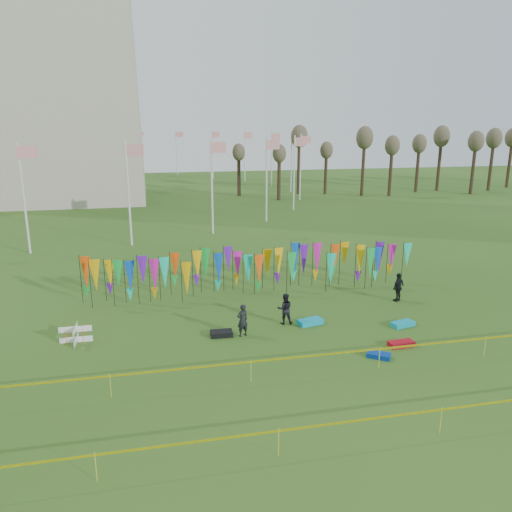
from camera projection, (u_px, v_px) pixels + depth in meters
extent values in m
plane|color=#264A15|center=(288.00, 355.00, 20.64)|extent=(160.00, 160.00, 0.00)
cylinder|color=silver|center=(291.00, 163.00, 67.78)|extent=(0.16, 0.16, 8.00)
plane|color=#B51320|center=(296.00, 138.00, 67.05)|extent=(1.40, 0.00, 1.40)
cylinder|color=silver|center=(272.00, 159.00, 74.43)|extent=(0.16, 0.16, 8.00)
plane|color=#B51320|center=(276.00, 136.00, 73.70)|extent=(1.40, 0.00, 1.40)
cylinder|color=silver|center=(245.00, 157.00, 80.23)|extent=(0.16, 0.16, 8.00)
plane|color=#B51320|center=(248.00, 135.00, 79.50)|extent=(1.40, 0.00, 1.40)
cylinder|color=silver|center=(213.00, 155.00, 84.79)|extent=(0.16, 0.16, 8.00)
plane|color=#B51320|center=(216.00, 135.00, 84.06)|extent=(1.40, 0.00, 1.40)
cylinder|color=silver|center=(177.00, 154.00, 87.80)|extent=(0.16, 0.16, 8.00)
plane|color=#B51320|center=(179.00, 134.00, 87.07)|extent=(1.40, 0.00, 1.40)
cylinder|color=silver|center=(137.00, 153.00, 89.06)|extent=(0.16, 0.16, 8.00)
plane|color=#B51320|center=(140.00, 134.00, 88.32)|extent=(1.40, 0.00, 1.40)
cylinder|color=silver|center=(96.00, 153.00, 88.47)|extent=(0.16, 0.16, 8.00)
plane|color=#B51320|center=(98.00, 134.00, 87.74)|extent=(1.40, 0.00, 1.40)
cylinder|color=silver|center=(51.00, 154.00, 86.08)|extent=(0.16, 0.16, 8.00)
plane|color=#B51320|center=(53.00, 135.00, 85.35)|extent=(1.40, 0.00, 1.40)
cylinder|color=silver|center=(5.00, 156.00, 82.06)|extent=(0.16, 0.16, 8.00)
plane|color=#B51320|center=(6.00, 135.00, 81.33)|extent=(1.40, 0.00, 1.40)
cylinder|color=silver|center=(24.00, 199.00, 35.62)|extent=(0.16, 0.16, 8.00)
plane|color=#B51320|center=(27.00, 152.00, 34.88)|extent=(1.40, 0.00, 1.40)
cylinder|color=silver|center=(129.00, 194.00, 38.00)|extent=(0.16, 0.16, 8.00)
plane|color=#B51320|center=(134.00, 150.00, 37.27)|extent=(1.40, 0.00, 1.40)
cylinder|color=silver|center=(212.00, 187.00, 42.03)|extent=(0.16, 0.16, 8.00)
plane|color=#B51320|center=(218.00, 147.00, 41.29)|extent=(1.40, 0.00, 1.40)
cylinder|color=silver|center=(267.00, 180.00, 47.41)|extent=(0.16, 0.16, 8.00)
plane|color=#B51320|center=(273.00, 145.00, 46.68)|extent=(1.40, 0.00, 1.40)
cylinder|color=silver|center=(294.00, 173.00, 53.80)|extent=(0.16, 0.16, 8.00)
plane|color=#B51320|center=(300.00, 142.00, 53.07)|extent=(1.40, 0.00, 1.40)
cylinder|color=silver|center=(300.00, 167.00, 60.75)|extent=(0.16, 0.16, 8.00)
plane|color=#B51320|center=(306.00, 140.00, 60.02)|extent=(1.40, 0.00, 1.40)
cylinder|color=black|center=(80.00, 283.00, 25.97)|extent=(0.03, 0.03, 2.45)
cone|color=#F54C0D|center=(86.00, 276.00, 25.94)|extent=(0.64, 0.64, 1.60)
cylinder|color=black|center=(92.00, 282.00, 26.09)|extent=(0.03, 0.03, 2.45)
cone|color=#D39406|center=(97.00, 275.00, 26.06)|extent=(0.64, 0.64, 1.60)
cylinder|color=black|center=(104.00, 281.00, 26.21)|extent=(0.03, 0.03, 2.45)
cone|color=#F7AD0C|center=(109.00, 275.00, 26.18)|extent=(0.64, 0.64, 1.60)
cylinder|color=black|center=(115.00, 281.00, 26.33)|extent=(0.03, 0.03, 2.45)
cone|color=green|center=(120.00, 274.00, 26.30)|extent=(0.64, 0.64, 1.60)
cylinder|color=black|center=(126.00, 280.00, 26.45)|extent=(0.03, 0.03, 2.45)
cone|color=#0A46B9|center=(131.00, 273.00, 26.42)|extent=(0.64, 0.64, 1.60)
cylinder|color=black|center=(138.00, 279.00, 26.57)|extent=(0.03, 0.03, 2.45)
cone|color=#6013AD|center=(143.00, 273.00, 26.54)|extent=(0.64, 0.64, 1.60)
cylinder|color=black|center=(149.00, 278.00, 26.69)|extent=(0.03, 0.03, 2.45)
cone|color=#D918A7|center=(154.00, 272.00, 26.65)|extent=(0.64, 0.64, 1.60)
cylinder|color=black|center=(160.00, 278.00, 26.81)|extent=(0.03, 0.03, 2.45)
cone|color=#0DC49D|center=(165.00, 271.00, 26.77)|extent=(0.64, 0.64, 1.60)
cylinder|color=black|center=(171.00, 277.00, 26.92)|extent=(0.03, 0.03, 2.45)
cone|color=#F54C0D|center=(176.00, 271.00, 26.89)|extent=(0.64, 0.64, 1.60)
cylinder|color=black|center=(181.00, 276.00, 27.04)|extent=(0.03, 0.03, 2.45)
cone|color=#D39406|center=(186.00, 270.00, 27.01)|extent=(0.64, 0.64, 1.60)
cylinder|color=black|center=(192.00, 276.00, 27.16)|extent=(0.03, 0.03, 2.45)
cone|color=#F7AD0C|center=(197.00, 269.00, 27.13)|extent=(0.64, 0.64, 1.60)
cylinder|color=black|center=(203.00, 275.00, 27.28)|extent=(0.03, 0.03, 2.45)
cone|color=green|center=(208.00, 269.00, 27.25)|extent=(0.64, 0.64, 1.60)
cylinder|color=black|center=(213.00, 274.00, 27.40)|extent=(0.03, 0.03, 2.45)
cone|color=#0A46B9|center=(218.00, 268.00, 27.37)|extent=(0.64, 0.64, 1.60)
cylinder|color=black|center=(224.00, 274.00, 27.52)|extent=(0.03, 0.03, 2.45)
cone|color=#6013AD|center=(229.00, 267.00, 27.49)|extent=(0.64, 0.64, 1.60)
cylinder|color=black|center=(234.00, 273.00, 27.64)|extent=(0.03, 0.03, 2.45)
cone|color=#D918A7|center=(239.00, 267.00, 27.61)|extent=(0.64, 0.64, 1.60)
cylinder|color=black|center=(244.00, 272.00, 27.76)|extent=(0.03, 0.03, 2.45)
cone|color=#0DC49D|center=(249.00, 266.00, 27.73)|extent=(0.64, 0.64, 1.60)
cylinder|color=black|center=(255.00, 272.00, 27.88)|extent=(0.03, 0.03, 2.45)
cone|color=#F54C0D|center=(259.00, 266.00, 27.85)|extent=(0.64, 0.64, 1.60)
cylinder|color=black|center=(265.00, 271.00, 28.00)|extent=(0.03, 0.03, 2.45)
cone|color=#D39406|center=(270.00, 265.00, 27.96)|extent=(0.64, 0.64, 1.60)
cylinder|color=black|center=(275.00, 270.00, 28.12)|extent=(0.03, 0.03, 2.45)
cone|color=#F7AD0C|center=(280.00, 264.00, 28.08)|extent=(0.64, 0.64, 1.60)
cylinder|color=black|center=(285.00, 270.00, 28.23)|extent=(0.03, 0.03, 2.45)
cone|color=green|center=(289.00, 264.00, 28.20)|extent=(0.64, 0.64, 1.60)
cylinder|color=black|center=(294.00, 269.00, 28.35)|extent=(0.03, 0.03, 2.45)
cone|color=#0A46B9|center=(299.00, 263.00, 28.32)|extent=(0.64, 0.64, 1.60)
cylinder|color=black|center=(304.00, 269.00, 28.47)|extent=(0.03, 0.03, 2.45)
cone|color=#6013AD|center=(309.00, 263.00, 28.44)|extent=(0.64, 0.64, 1.60)
cylinder|color=black|center=(314.00, 268.00, 28.59)|extent=(0.03, 0.03, 2.45)
cone|color=#D918A7|center=(319.00, 262.00, 28.56)|extent=(0.64, 0.64, 1.60)
cylinder|color=black|center=(324.00, 267.00, 28.71)|extent=(0.03, 0.03, 2.45)
cone|color=#0DC49D|center=(328.00, 261.00, 28.68)|extent=(0.64, 0.64, 1.60)
cylinder|color=black|center=(333.00, 267.00, 28.83)|extent=(0.03, 0.03, 2.45)
cone|color=#F54C0D|center=(338.00, 261.00, 28.80)|extent=(0.64, 0.64, 1.60)
cylinder|color=black|center=(342.00, 266.00, 28.95)|extent=(0.03, 0.03, 2.45)
cone|color=#D39406|center=(347.00, 260.00, 28.92)|extent=(0.64, 0.64, 1.60)
cylinder|color=black|center=(352.00, 266.00, 29.07)|extent=(0.03, 0.03, 2.45)
cone|color=#F7AD0C|center=(357.00, 260.00, 29.04)|extent=(0.64, 0.64, 1.60)
cylinder|color=black|center=(361.00, 265.00, 29.19)|extent=(0.03, 0.03, 2.45)
cone|color=green|center=(366.00, 259.00, 29.15)|extent=(0.64, 0.64, 1.60)
cylinder|color=black|center=(370.00, 264.00, 29.31)|extent=(0.03, 0.03, 2.45)
cone|color=#0A46B9|center=(375.00, 259.00, 29.27)|extent=(0.64, 0.64, 1.60)
cylinder|color=black|center=(379.00, 264.00, 29.42)|extent=(0.03, 0.03, 2.45)
cone|color=#6013AD|center=(384.00, 258.00, 29.39)|extent=(0.64, 0.64, 1.60)
cylinder|color=black|center=(389.00, 263.00, 29.54)|extent=(0.03, 0.03, 2.45)
cone|color=#D918A7|center=(393.00, 257.00, 29.51)|extent=(0.64, 0.64, 1.60)
cylinder|color=black|center=(398.00, 263.00, 29.66)|extent=(0.03, 0.03, 2.45)
cone|color=#0DC49D|center=(402.00, 257.00, 29.63)|extent=(0.64, 0.64, 1.60)
cube|color=#FFFD05|center=(302.00, 357.00, 18.65)|extent=(26.00, 0.01, 0.08)
cylinder|color=gold|center=(109.00, 386.00, 17.31)|extent=(0.02, 0.02, 0.90)
cylinder|color=gold|center=(250.00, 371.00, 18.34)|extent=(0.02, 0.02, 0.90)
cylinder|color=gold|center=(376.00, 358.00, 19.36)|extent=(0.02, 0.02, 0.90)
cylinder|color=gold|center=(489.00, 346.00, 20.39)|extent=(0.02, 0.02, 0.90)
cube|color=#FFFD05|center=(346.00, 422.00, 14.58)|extent=(26.00, 0.01, 0.08)
cylinder|color=gold|center=(98.00, 467.00, 13.25)|extent=(0.02, 0.02, 0.90)
cylinder|color=gold|center=(280.00, 442.00, 14.27)|extent=(0.02, 0.02, 0.90)
cylinder|color=gold|center=(437.00, 421.00, 15.30)|extent=(0.02, 0.02, 0.90)
cylinder|color=#39291C|center=(239.00, 173.00, 62.58)|extent=(0.44, 0.44, 6.40)
ellipsoid|color=brown|center=(239.00, 145.00, 61.70)|extent=(1.92, 1.92, 2.56)
cylinder|color=#39291C|center=(270.00, 172.00, 63.40)|extent=(0.44, 0.44, 6.40)
ellipsoid|color=brown|center=(270.00, 145.00, 62.52)|extent=(1.92, 1.92, 2.56)
cylinder|color=#39291C|center=(300.00, 171.00, 64.22)|extent=(0.44, 0.44, 6.40)
ellipsoid|color=brown|center=(301.00, 145.00, 63.34)|extent=(1.92, 1.92, 2.56)
cylinder|color=#39291C|center=(329.00, 171.00, 65.04)|extent=(0.44, 0.44, 6.40)
ellipsoid|color=brown|center=(330.00, 144.00, 64.16)|extent=(1.92, 1.92, 2.56)
cylinder|color=#39291C|center=(358.00, 170.00, 65.86)|extent=(0.44, 0.44, 6.40)
ellipsoid|color=brown|center=(359.00, 144.00, 64.99)|extent=(1.92, 1.92, 2.56)
cylinder|color=#39291C|center=(386.00, 170.00, 66.68)|extent=(0.44, 0.44, 6.40)
ellipsoid|color=brown|center=(388.00, 144.00, 65.81)|extent=(1.92, 1.92, 2.56)
cylinder|color=#39291C|center=(413.00, 169.00, 67.50)|extent=(0.44, 0.44, 6.40)
ellipsoid|color=brown|center=(415.00, 144.00, 66.63)|extent=(1.92, 1.92, 2.56)
cylinder|color=#39291C|center=(440.00, 169.00, 68.32)|extent=(0.44, 0.44, 6.40)
ellipsoid|color=brown|center=(442.00, 143.00, 67.45)|extent=(1.92, 1.92, 2.56)
cylinder|color=#39291C|center=(466.00, 168.00, 69.14)|extent=(0.44, 0.44, 6.40)
ellipsoid|color=brown|center=(468.00, 143.00, 68.27)|extent=(1.92, 1.92, 2.56)
cylinder|color=#39291C|center=(491.00, 167.00, 69.96)|extent=(0.44, 0.44, 6.40)
ellipsoid|color=brown|center=(494.00, 143.00, 69.09)|extent=(1.92, 1.92, 2.56)
cylinder|color=red|center=(66.00, 338.00, 21.27)|extent=(0.02, 0.02, 0.78)
cylinder|color=red|center=(83.00, 337.00, 21.41)|extent=(0.02, 0.02, 0.78)
cylinder|color=red|center=(69.00, 332.00, 21.92)|extent=(0.02, 0.02, 0.78)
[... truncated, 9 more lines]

